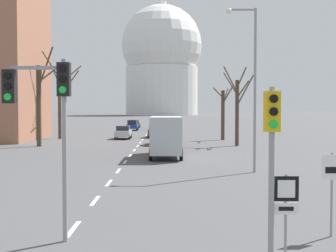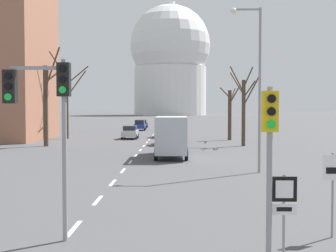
{
  "view_description": "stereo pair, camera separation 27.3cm",
  "coord_description": "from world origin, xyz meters",
  "px_view_note": "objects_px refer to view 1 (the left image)",
  "views": [
    {
      "loc": [
        3.01,
        -6.68,
        3.87
      ],
      "look_at": [
        3.03,
        6.49,
        3.34
      ],
      "focal_mm": 50.0,
      "sensor_mm": 36.0,
      "label": 1
    },
    {
      "loc": [
        3.29,
        -6.68,
        3.87
      ],
      "look_at": [
        3.03,
        6.49,
        3.34
      ],
      "focal_mm": 50.0,
      "sensor_mm": 36.0,
      "label": 2
    }
  ],
  "objects_px": {
    "sedan_near_left": "(161,124)",
    "sedan_far_left": "(123,132)",
    "traffic_signal_near_right": "(271,142)",
    "traffic_signal_centre_tall": "(45,104)",
    "route_sign_post": "(285,205)",
    "delivery_truck": "(165,135)",
    "sedan_mid_centre": "(159,136)",
    "street_lamp_right": "(250,75)",
    "speed_limit_sign": "(331,180)",
    "sedan_far_right": "(132,125)",
    "sedan_near_right": "(155,131)",
    "sedan_distant_centre": "(134,124)"
  },
  "relations": [
    {
      "from": "sedan_distant_centre",
      "to": "route_sign_post",
      "type": "bearing_deg",
      "value": -83.16
    },
    {
      "from": "traffic_signal_near_right",
      "to": "sedan_mid_centre",
      "type": "relative_size",
      "value": 1.01
    },
    {
      "from": "sedan_near_left",
      "to": "sedan_far_left",
      "type": "xyz_separation_m",
      "value": [
        -4.26,
        -24.38,
        -0.03
      ]
    },
    {
      "from": "traffic_signal_near_right",
      "to": "sedan_distant_centre",
      "type": "distance_m",
      "value": 76.08
    },
    {
      "from": "speed_limit_sign",
      "to": "sedan_near_right",
      "type": "height_order",
      "value": "speed_limit_sign"
    },
    {
      "from": "speed_limit_sign",
      "to": "sedan_mid_centre",
      "type": "bearing_deg",
      "value": 99.64
    },
    {
      "from": "speed_limit_sign",
      "to": "sedan_far_right",
      "type": "bearing_deg",
      "value": 99.64
    },
    {
      "from": "sedan_mid_centre",
      "to": "delivery_truck",
      "type": "distance_m",
      "value": 11.88
    },
    {
      "from": "sedan_far_left",
      "to": "delivery_truck",
      "type": "bearing_deg",
      "value": -75.66
    },
    {
      "from": "speed_limit_sign",
      "to": "sedan_distant_centre",
      "type": "height_order",
      "value": "speed_limit_sign"
    },
    {
      "from": "sedan_mid_centre",
      "to": "sedan_far_right",
      "type": "relative_size",
      "value": 0.95
    },
    {
      "from": "route_sign_post",
      "to": "delivery_truck",
      "type": "xyz_separation_m",
      "value": [
        -2.98,
        24.72,
        0.17
      ]
    },
    {
      "from": "route_sign_post",
      "to": "sedan_far_left",
      "type": "relative_size",
      "value": 0.56
    },
    {
      "from": "sedan_mid_centre",
      "to": "street_lamp_right",
      "type": "bearing_deg",
      "value": -74.11
    },
    {
      "from": "sedan_near_right",
      "to": "sedan_mid_centre",
      "type": "relative_size",
      "value": 1.01
    },
    {
      "from": "speed_limit_sign",
      "to": "sedan_near_left",
      "type": "distance_m",
      "value": 67.27
    },
    {
      "from": "speed_limit_sign",
      "to": "sedan_mid_centre",
      "type": "relative_size",
      "value": 0.59
    },
    {
      "from": "sedan_distant_centre",
      "to": "delivery_truck",
      "type": "bearing_deg",
      "value": -83.18
    },
    {
      "from": "sedan_mid_centre",
      "to": "delivery_truck",
      "type": "xyz_separation_m",
      "value": [
        0.72,
        -11.83,
        0.85
      ]
    },
    {
      "from": "traffic_signal_centre_tall",
      "to": "speed_limit_sign",
      "type": "bearing_deg",
      "value": 3.42
    },
    {
      "from": "delivery_truck",
      "to": "traffic_signal_near_right",
      "type": "bearing_deg",
      "value": -84.0
    },
    {
      "from": "delivery_truck",
      "to": "sedan_near_right",
      "type": "bearing_deg",
      "value": 93.47
    },
    {
      "from": "traffic_signal_near_right",
      "to": "sedan_far_left",
      "type": "relative_size",
      "value": 1.08
    },
    {
      "from": "street_lamp_right",
      "to": "sedan_distant_centre",
      "type": "bearing_deg",
      "value": 100.62
    },
    {
      "from": "speed_limit_sign",
      "to": "delivery_truck",
      "type": "bearing_deg",
      "value": 102.86
    },
    {
      "from": "street_lamp_right",
      "to": "sedan_far_right",
      "type": "bearing_deg",
      "value": 102.22
    },
    {
      "from": "traffic_signal_near_right",
      "to": "sedan_far_right",
      "type": "relative_size",
      "value": 0.97
    },
    {
      "from": "traffic_signal_centre_tall",
      "to": "sedan_distant_centre",
      "type": "height_order",
      "value": "traffic_signal_centre_tall"
    },
    {
      "from": "route_sign_post",
      "to": "sedan_far_right",
      "type": "distance_m",
      "value": 66.44
    },
    {
      "from": "sedan_mid_centre",
      "to": "delivery_truck",
      "type": "height_order",
      "value": "delivery_truck"
    },
    {
      "from": "traffic_signal_centre_tall",
      "to": "route_sign_post",
      "type": "bearing_deg",
      "value": -19.18
    },
    {
      "from": "speed_limit_sign",
      "to": "sedan_far_right",
      "type": "height_order",
      "value": "speed_limit_sign"
    },
    {
      "from": "route_sign_post",
      "to": "sedan_distant_centre",
      "type": "relative_size",
      "value": 0.55
    },
    {
      "from": "traffic_signal_near_right",
      "to": "traffic_signal_centre_tall",
      "type": "xyz_separation_m",
      "value": [
        -5.95,
        2.28,
        0.92
      ]
    },
    {
      "from": "sedan_mid_centre",
      "to": "traffic_signal_near_right",
      "type": "bearing_deg",
      "value": -84.81
    },
    {
      "from": "sedan_far_right",
      "to": "speed_limit_sign",
      "type": "bearing_deg",
      "value": -80.36
    },
    {
      "from": "street_lamp_right",
      "to": "sedan_mid_centre",
      "type": "height_order",
      "value": "street_lamp_right"
    },
    {
      "from": "route_sign_post",
      "to": "sedan_far_left",
      "type": "distance_m",
      "value": 46.06
    },
    {
      "from": "street_lamp_right",
      "to": "speed_limit_sign",
      "type": "bearing_deg",
      "value": -89.88
    },
    {
      "from": "traffic_signal_near_right",
      "to": "sedan_far_left",
      "type": "height_order",
      "value": "traffic_signal_near_right"
    },
    {
      "from": "sedan_near_left",
      "to": "sedan_mid_centre",
      "type": "xyz_separation_m",
      "value": [
        0.28,
        -33.15,
        0.0
      ]
    },
    {
      "from": "traffic_signal_near_right",
      "to": "speed_limit_sign",
      "type": "distance_m",
      "value": 3.92
    },
    {
      "from": "traffic_signal_near_right",
      "to": "traffic_signal_centre_tall",
      "type": "bearing_deg",
      "value": 159.01
    },
    {
      "from": "delivery_truck",
      "to": "sedan_distant_centre",
      "type": "bearing_deg",
      "value": 96.82
    },
    {
      "from": "street_lamp_right",
      "to": "sedan_far_left",
      "type": "height_order",
      "value": "street_lamp_right"
    },
    {
      "from": "traffic_signal_near_right",
      "to": "sedan_far_left",
      "type": "xyz_separation_m",
      "value": [
        -7.87,
        45.4,
        -2.23
      ]
    },
    {
      "from": "speed_limit_sign",
      "to": "sedan_distant_centre",
      "type": "bearing_deg",
      "value": 98.67
    },
    {
      "from": "route_sign_post",
      "to": "sedan_far_right",
      "type": "bearing_deg",
      "value": 97.51
    },
    {
      "from": "street_lamp_right",
      "to": "sedan_near_right",
      "type": "bearing_deg",
      "value": 101.48
    },
    {
      "from": "sedan_mid_centre",
      "to": "sedan_far_right",
      "type": "bearing_deg",
      "value": 99.65
    }
  ]
}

